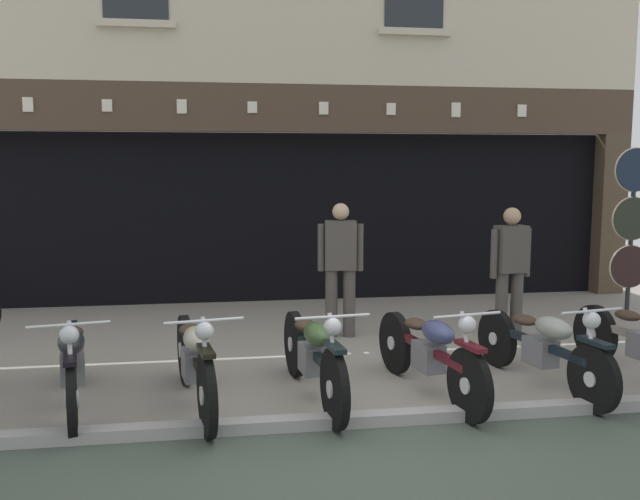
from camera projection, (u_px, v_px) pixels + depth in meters
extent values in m
cube|color=gray|center=(290.00, 306.00, 10.37)|extent=(23.06, 10.00, 0.08)
cube|color=#A4A09F|center=(355.00, 424.00, 5.53)|extent=(23.06, 0.16, 0.18)
cube|color=black|center=(276.00, 209.00, 12.45)|extent=(10.17, 4.00, 2.60)
cube|color=#4C3D2D|center=(608.00, 214.00, 11.17)|extent=(0.44, 0.36, 2.60)
cube|color=#23282D|center=(286.00, 208.00, 10.72)|extent=(9.73, 0.03, 2.18)
cube|color=#47362A|center=(288.00, 109.00, 10.11)|extent=(11.06, 0.24, 0.70)
cube|color=silver|center=(28.00, 104.00, 9.43)|extent=(0.14, 0.03, 0.20)
cube|color=silver|center=(107.00, 105.00, 9.59)|extent=(0.14, 0.03, 0.17)
cube|color=silver|center=(182.00, 106.00, 9.74)|extent=(0.14, 0.03, 0.20)
cube|color=silver|center=(252.00, 107.00, 9.90)|extent=(0.14, 0.03, 0.16)
cube|color=silver|center=(324.00, 108.00, 10.05)|extent=(0.14, 0.03, 0.18)
cube|color=silver|center=(391.00, 109.00, 10.21)|extent=(0.14, 0.03, 0.18)
cube|color=silver|center=(456.00, 110.00, 10.36)|extent=(0.14, 0.03, 0.22)
cube|color=silver|center=(522.00, 111.00, 10.52)|extent=(0.14, 0.03, 0.19)
cube|color=beige|center=(136.00, 24.00, 9.48)|extent=(1.10, 0.12, 0.10)
cube|color=beige|center=(414.00, 32.00, 10.08)|extent=(1.10, 0.12, 0.10)
cylinder|color=black|center=(72.00, 399.00, 5.27)|extent=(0.18, 0.62, 0.61)
cylinder|color=silver|center=(72.00, 399.00, 5.27)|extent=(0.12, 0.15, 0.13)
cylinder|color=black|center=(74.00, 352.00, 6.60)|extent=(0.19, 0.62, 0.61)
cylinder|color=silver|center=(74.00, 352.00, 6.60)|extent=(0.13, 0.15, 0.13)
cube|color=black|center=(73.00, 359.00, 5.92)|extent=(0.31, 1.30, 0.07)
cube|color=slate|center=(73.00, 367.00, 5.93)|extent=(0.26, 0.35, 0.26)
ellipsoid|color=black|center=(71.00, 342.00, 5.74)|extent=(0.30, 0.49, 0.20)
ellipsoid|color=#38281E|center=(72.00, 333.00, 6.14)|extent=(0.25, 0.33, 0.10)
cube|color=black|center=(70.00, 358.00, 5.23)|extent=(0.16, 0.37, 0.04)
sphere|color=silver|center=(69.00, 335.00, 5.26)|extent=(0.15, 0.15, 0.15)
cylinder|color=silver|center=(69.00, 325.00, 5.25)|extent=(0.61, 0.14, 0.02)
cylinder|color=silver|center=(70.00, 362.00, 5.27)|extent=(0.08, 0.27, 0.61)
cylinder|color=black|center=(207.00, 395.00, 5.27)|extent=(0.18, 0.67, 0.67)
cylinder|color=silver|center=(207.00, 395.00, 5.27)|extent=(0.12, 0.16, 0.15)
cylinder|color=black|center=(185.00, 350.00, 6.57)|extent=(0.19, 0.67, 0.67)
cylinder|color=silver|center=(185.00, 350.00, 6.57)|extent=(0.13, 0.16, 0.15)
cube|color=black|center=(194.00, 357.00, 5.91)|extent=(0.28, 1.26, 0.07)
cube|color=slate|center=(195.00, 364.00, 5.92)|extent=(0.25, 0.35, 0.26)
ellipsoid|color=#A7A48D|center=(197.00, 339.00, 5.73)|extent=(0.29, 0.49, 0.20)
ellipsoid|color=#38281E|center=(190.00, 330.00, 6.12)|extent=(0.25, 0.33, 0.10)
cube|color=black|center=(206.00, 351.00, 5.23)|extent=(0.16, 0.37, 0.04)
sphere|color=silver|center=(204.00, 331.00, 5.27)|extent=(0.15, 0.15, 0.15)
cylinder|color=silver|center=(204.00, 321.00, 5.26)|extent=(0.62, 0.13, 0.02)
cylinder|color=silver|center=(205.00, 358.00, 5.28)|extent=(0.08, 0.25, 0.62)
cylinder|color=black|center=(335.00, 389.00, 5.44)|extent=(0.14, 0.66, 0.66)
cylinder|color=silver|center=(335.00, 389.00, 5.44)|extent=(0.12, 0.15, 0.14)
cylinder|color=black|center=(295.00, 344.00, 6.81)|extent=(0.15, 0.66, 0.66)
cylinder|color=silver|center=(295.00, 344.00, 6.81)|extent=(0.13, 0.16, 0.14)
cube|color=black|center=(312.00, 351.00, 6.11)|extent=(0.22, 1.31, 0.07)
cube|color=slate|center=(312.00, 359.00, 6.12)|extent=(0.23, 0.34, 0.26)
ellipsoid|color=#354F2A|center=(317.00, 334.00, 5.92)|extent=(0.27, 0.48, 0.20)
ellipsoid|color=#38281E|center=(306.00, 325.00, 6.33)|extent=(0.23, 0.32, 0.10)
cube|color=black|center=(335.00, 347.00, 5.40)|extent=(0.14, 0.37, 0.04)
sphere|color=silver|center=(333.00, 326.00, 5.44)|extent=(0.15, 0.15, 0.15)
cylinder|color=silver|center=(333.00, 317.00, 5.43)|extent=(0.62, 0.09, 0.02)
cylinder|color=silver|center=(333.00, 353.00, 5.44)|extent=(0.06, 0.26, 0.61)
cylinder|color=black|center=(469.00, 385.00, 5.57)|extent=(0.18, 0.63, 0.63)
cylinder|color=silver|center=(469.00, 385.00, 5.57)|extent=(0.12, 0.15, 0.14)
cylinder|color=black|center=(395.00, 343.00, 6.91)|extent=(0.19, 0.63, 0.63)
cylinder|color=silver|center=(395.00, 343.00, 6.91)|extent=(0.13, 0.16, 0.14)
cube|color=#53131C|center=(428.00, 349.00, 6.23)|extent=(0.30, 1.30, 0.07)
cube|color=slate|center=(428.00, 357.00, 6.23)|extent=(0.25, 0.35, 0.26)
ellipsoid|color=#373D64|center=(438.00, 332.00, 6.04)|extent=(0.30, 0.49, 0.20)
ellipsoid|color=#38281E|center=(416.00, 324.00, 6.44)|extent=(0.25, 0.33, 0.10)
cube|color=#53131C|center=(470.00, 346.00, 5.53)|extent=(0.16, 0.37, 0.04)
sphere|color=silver|center=(467.00, 324.00, 5.57)|extent=(0.15, 0.15, 0.15)
cylinder|color=silver|center=(467.00, 315.00, 5.56)|extent=(0.61, 0.13, 0.02)
cylinder|color=silver|center=(468.00, 350.00, 5.57)|extent=(0.08, 0.25, 0.61)
cylinder|color=black|center=(594.00, 379.00, 5.79)|extent=(0.18, 0.60, 0.60)
cylinder|color=silver|center=(594.00, 379.00, 5.79)|extent=(0.12, 0.15, 0.13)
cylinder|color=black|center=(497.00, 338.00, 7.14)|extent=(0.19, 0.61, 0.60)
cylinder|color=silver|center=(497.00, 338.00, 7.14)|extent=(0.13, 0.15, 0.13)
cube|color=black|center=(541.00, 344.00, 6.45)|extent=(0.31, 1.32, 0.07)
cube|color=slate|center=(540.00, 351.00, 6.45)|extent=(0.26, 0.35, 0.26)
ellipsoid|color=gray|center=(553.00, 328.00, 6.26)|extent=(0.30, 0.49, 0.20)
ellipsoid|color=#38281E|center=(525.00, 320.00, 6.67)|extent=(0.25, 0.33, 0.10)
cube|color=black|center=(595.00, 342.00, 5.75)|extent=(0.16, 0.37, 0.04)
sphere|color=silver|center=(592.00, 320.00, 5.78)|extent=(0.15, 0.15, 0.15)
cylinder|color=silver|center=(592.00, 311.00, 5.77)|extent=(0.61, 0.14, 0.02)
cylinder|color=silver|center=(592.00, 345.00, 5.79)|extent=(0.08, 0.26, 0.61)
cylinder|color=black|center=(595.00, 333.00, 7.30)|extent=(0.17, 0.62, 0.62)
cylinder|color=silver|center=(595.00, 333.00, 7.30)|extent=(0.13, 0.15, 0.14)
ellipsoid|color=#38281E|center=(628.00, 315.00, 6.83)|extent=(0.24, 0.33, 0.10)
cylinder|color=#47423D|center=(349.00, 302.00, 8.37)|extent=(0.15, 0.15, 0.86)
cylinder|color=#47423D|center=(331.00, 302.00, 8.36)|extent=(0.15, 0.15, 0.86)
cube|color=#47423D|center=(341.00, 245.00, 8.27)|extent=(0.41, 0.27, 0.60)
cube|color=white|center=(340.00, 238.00, 8.38)|extent=(0.14, 0.04, 0.34)
cube|color=black|center=(340.00, 239.00, 8.39)|extent=(0.05, 0.02, 0.31)
cylinder|color=#47423D|center=(360.00, 247.00, 8.28)|extent=(0.09, 0.09, 0.58)
cylinder|color=#47423D|center=(321.00, 247.00, 8.28)|extent=(0.09, 0.09, 0.58)
sphere|color=tan|center=(341.00, 212.00, 8.22)|extent=(0.20, 0.20, 0.20)
cylinder|color=#47423D|center=(517.00, 302.00, 8.46)|extent=(0.15, 0.15, 0.82)
cylinder|color=#47423D|center=(501.00, 303.00, 8.39)|extent=(0.15, 0.15, 0.82)
cube|color=#47423D|center=(511.00, 249.00, 8.34)|extent=(0.41, 0.28, 0.58)
cube|color=white|center=(506.00, 242.00, 8.44)|extent=(0.14, 0.04, 0.32)
cube|color=navy|center=(505.00, 243.00, 8.46)|extent=(0.05, 0.02, 0.30)
cylinder|color=#47423D|center=(527.00, 252.00, 8.43)|extent=(0.09, 0.09, 0.60)
cylinder|color=#47423D|center=(494.00, 254.00, 8.28)|extent=(0.09, 0.09, 0.60)
sphere|color=tan|center=(512.00, 216.00, 8.29)|extent=(0.21, 0.21, 0.21)
cylinder|color=#232328|center=(631.00, 237.00, 9.19)|extent=(0.06, 0.06, 2.29)
cylinder|color=#192338|center=(636.00, 170.00, 9.06)|extent=(0.58, 0.03, 0.58)
torus|color=beige|center=(635.00, 170.00, 9.07)|extent=(0.60, 0.04, 0.60)
cylinder|color=#23281E|center=(633.00, 219.00, 9.14)|extent=(0.58, 0.03, 0.58)
torus|color=beige|center=(632.00, 219.00, 9.15)|extent=(0.60, 0.04, 0.60)
cylinder|color=black|center=(630.00, 267.00, 9.22)|extent=(0.58, 0.03, 0.58)
torus|color=beige|center=(629.00, 266.00, 9.24)|extent=(0.60, 0.04, 0.60)
cube|color=silver|center=(132.00, 189.00, 10.18)|extent=(0.69, 0.02, 0.96)
cube|color=#511E19|center=(131.00, 163.00, 10.12)|extent=(0.69, 0.01, 0.20)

